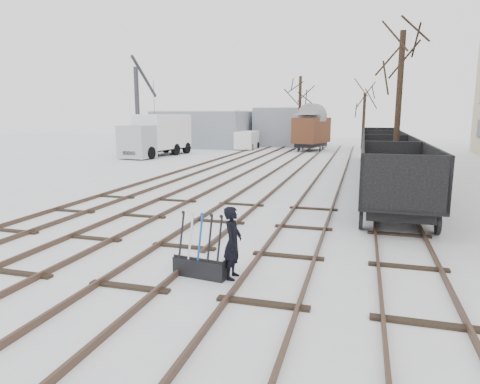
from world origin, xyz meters
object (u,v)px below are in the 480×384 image
(box_van_wagon, at_px, (312,130))
(crane, at_px, (139,127))
(ground_frame, at_px, (201,265))
(worker, at_px, (233,243))
(freight_wagon_a, at_px, (395,191))
(lorry, at_px, (157,135))
(panel_van, at_px, (247,140))

(box_van_wagon, bearing_deg, crane, -146.57)
(ground_frame, bearing_deg, crane, 128.86)
(worker, bearing_deg, ground_frame, 96.80)
(freight_wagon_a, height_order, lorry, lorry)
(box_van_wagon, bearing_deg, lorry, -127.76)
(crane, bearing_deg, worker, -60.35)
(freight_wagon_a, distance_m, lorry, 26.63)
(box_van_wagon, height_order, panel_van, box_van_wagon)
(ground_frame, bearing_deg, box_van_wagon, 100.21)
(freight_wagon_a, relative_size, box_van_wagon, 1.18)
(crane, bearing_deg, lorry, -48.01)
(lorry, distance_m, crane, 5.72)
(worker, xyz_separation_m, crane, (-19.01, 30.00, 1.61))
(freight_wagon_a, bearing_deg, worker, -118.67)
(worker, height_order, crane, crane)
(panel_van, bearing_deg, ground_frame, -78.85)
(freight_wagon_a, xyz_separation_m, box_van_wagon, (-6.35, 28.05, 1.17))
(ground_frame, xyz_separation_m, lorry, (-14.25, 26.05, 1.62))
(lorry, xyz_separation_m, panel_van, (5.72, 9.70, -0.92))
(ground_frame, height_order, crane, crane)
(crane, bearing_deg, ground_frame, -61.47)
(worker, xyz_separation_m, box_van_wagon, (-2.36, 35.36, 1.32))
(worker, bearing_deg, freight_wagon_a, -29.46)
(ground_frame, height_order, panel_van, panel_van)
(worker, distance_m, crane, 35.55)
(lorry, bearing_deg, worker, -52.00)
(worker, xyz_separation_m, lorry, (-15.00, 25.95, 1.05))
(ground_frame, xyz_separation_m, panel_van, (-8.53, 35.75, 0.70))
(lorry, bearing_deg, freight_wagon_a, -36.50)
(freight_wagon_a, height_order, crane, crane)
(box_van_wagon, bearing_deg, ground_frame, -71.82)
(worker, relative_size, freight_wagon_a, 0.27)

